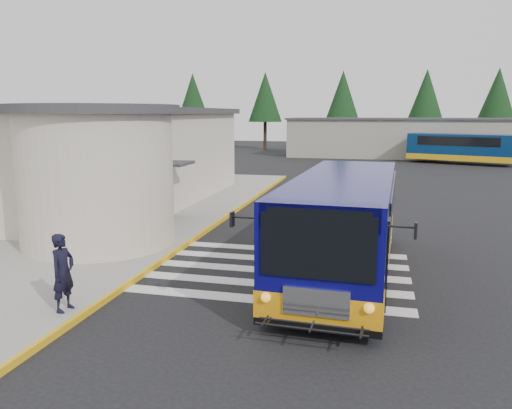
% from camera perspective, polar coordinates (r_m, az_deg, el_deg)
% --- Properties ---
extents(ground, '(140.00, 140.00, 0.00)m').
position_cam_1_polar(ground, '(15.79, 4.30, -6.82)').
color(ground, black).
rests_on(ground, ground).
extents(sidewalk, '(10.00, 34.00, 0.15)m').
position_cam_1_polar(sidewalk, '(22.53, -17.15, -1.85)').
color(sidewalk, gray).
rests_on(sidewalk, ground).
extents(curb_strip, '(0.12, 34.00, 0.16)m').
position_cam_1_polar(curb_strip, '(20.48, -5.12, -2.60)').
color(curb_strip, gold).
rests_on(curb_strip, ground).
extents(station_building, '(12.70, 18.70, 4.80)m').
position_cam_1_polar(station_building, '(25.58, -17.71, 5.18)').
color(station_building, beige).
rests_on(station_building, ground).
extents(crosswalk, '(8.00, 5.35, 0.01)m').
position_cam_1_polar(crosswalk, '(15.12, 1.92, -7.56)').
color(crosswalk, silver).
rests_on(crosswalk, ground).
extents(depot_building, '(26.40, 8.40, 4.20)m').
position_cam_1_polar(depot_building, '(57.07, 17.30, 7.32)').
color(depot_building, gray).
rests_on(depot_building, ground).
extents(tree_line, '(58.40, 4.40, 10.00)m').
position_cam_1_polar(tree_line, '(65.05, 17.34, 11.75)').
color(tree_line, black).
rests_on(tree_line, ground).
extents(transit_bus, '(3.74, 10.37, 2.89)m').
position_cam_1_polar(transit_bus, '(14.67, 9.93, -2.69)').
color(transit_bus, '#0A075B').
rests_on(transit_bus, ground).
extents(pedestrian_a, '(0.49, 0.70, 1.82)m').
position_cam_1_polar(pedestrian_a, '(12.36, -21.19, -7.26)').
color(pedestrian_a, black).
rests_on(pedestrian_a, sidewalk).
extents(pedestrian_b, '(0.91, 0.94, 1.52)m').
position_cam_1_polar(pedestrian_b, '(17.34, -19.94, -2.75)').
color(pedestrian_b, black).
rests_on(pedestrian_b, sidewalk).
extents(bollard, '(0.10, 0.10, 1.19)m').
position_cam_1_polar(bollard, '(13.46, -21.82, -7.31)').
color(bollard, black).
rests_on(bollard, sidewalk).
extents(far_bus_a, '(9.63, 5.77, 2.40)m').
position_cam_1_polar(far_bus_a, '(50.70, 22.31, 6.08)').
color(far_bus_a, navy).
rests_on(far_bus_a, ground).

